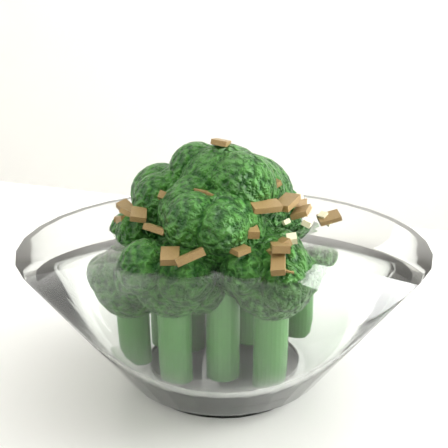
{
  "coord_description": "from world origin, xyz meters",
  "views": [
    {
      "loc": [
        0.02,
        -0.47,
        0.98
      ],
      "look_at": [
        0.01,
        -0.07,
        0.85
      ],
      "focal_mm": 55.0,
      "sensor_mm": 36.0,
      "label": 1
    }
  ],
  "objects": [
    {
      "name": "table",
      "position": [
        -0.12,
        -0.05,
        0.68
      ],
      "size": [
        1.41,
        1.18,
        0.75
      ],
      "color": "white",
      "rests_on": "ground"
    },
    {
      "name": "broccoli_dish",
      "position": [
        0.01,
        -0.07,
        0.81
      ],
      "size": [
        0.25,
        0.25,
        0.16
      ],
      "color": "white",
      "rests_on": "table"
    }
  ]
}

